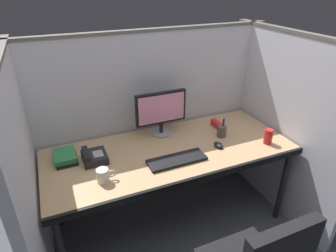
# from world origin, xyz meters

# --- Properties ---
(ground_plane) EXTENTS (8.00, 8.00, 0.00)m
(ground_plane) POSITION_xyz_m (0.00, 0.00, 0.00)
(ground_plane) COLOR #4C5156
(cubicle_partition_rear) EXTENTS (2.21, 0.06, 1.57)m
(cubicle_partition_rear) POSITION_xyz_m (0.00, 0.74, 0.79)
(cubicle_partition_rear) COLOR silver
(cubicle_partition_rear) RESTS_ON ground
(cubicle_partition_left) EXTENTS (0.06, 1.41, 1.57)m
(cubicle_partition_left) POSITION_xyz_m (-0.99, 0.20, 0.79)
(cubicle_partition_left) COLOR silver
(cubicle_partition_left) RESTS_ON ground
(cubicle_partition_right) EXTENTS (0.06, 1.41, 1.57)m
(cubicle_partition_right) POSITION_xyz_m (0.99, 0.20, 0.79)
(cubicle_partition_right) COLOR silver
(cubicle_partition_right) RESTS_ON ground
(desk) EXTENTS (1.90, 0.80, 0.74)m
(desk) POSITION_xyz_m (0.00, 0.29, 0.69)
(desk) COLOR tan
(desk) RESTS_ON ground
(monitor_center) EXTENTS (0.43, 0.17, 0.37)m
(monitor_center) POSITION_xyz_m (0.03, 0.56, 0.96)
(monitor_center) COLOR gray
(monitor_center) RESTS_ON desk
(keyboard_main) EXTENTS (0.43, 0.15, 0.02)m
(keyboard_main) POSITION_xyz_m (-0.02, 0.14, 0.75)
(keyboard_main) COLOR black
(keyboard_main) RESTS_ON desk
(computer_mouse) EXTENTS (0.06, 0.10, 0.04)m
(computer_mouse) POSITION_xyz_m (0.36, 0.19, 0.76)
(computer_mouse) COLOR black
(computer_mouse) RESTS_ON desk
(red_stapler) EXTENTS (0.04, 0.15, 0.06)m
(red_stapler) POSITION_xyz_m (0.52, 0.47, 0.77)
(red_stapler) COLOR red
(red_stapler) RESTS_ON desk
(soda_can) EXTENTS (0.07, 0.07, 0.12)m
(soda_can) POSITION_xyz_m (0.75, 0.08, 0.80)
(soda_can) COLOR red
(soda_can) RESTS_ON desk
(book_stack) EXTENTS (0.16, 0.22, 0.06)m
(book_stack) POSITION_xyz_m (-0.76, 0.47, 0.77)
(book_stack) COLOR black
(book_stack) RESTS_ON desk
(coffee_mug) EXTENTS (0.13, 0.08, 0.09)m
(coffee_mug) POSITION_xyz_m (-0.56, 0.11, 0.79)
(coffee_mug) COLOR silver
(coffee_mug) RESTS_ON desk
(desk_phone) EXTENTS (0.17, 0.19, 0.09)m
(desk_phone) POSITION_xyz_m (-0.57, 0.38, 0.77)
(desk_phone) COLOR black
(desk_phone) RESTS_ON desk
(pen_cup) EXTENTS (0.08, 0.08, 0.16)m
(pen_cup) POSITION_xyz_m (0.47, 0.32, 0.79)
(pen_cup) COLOR #4C4742
(pen_cup) RESTS_ON desk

